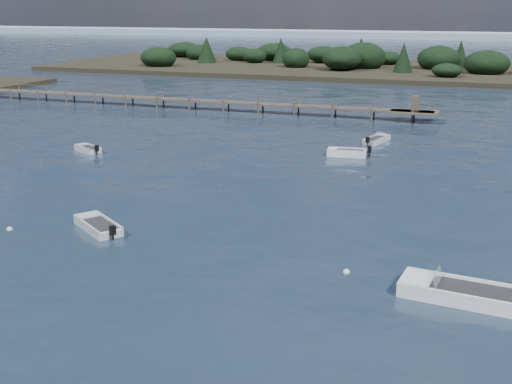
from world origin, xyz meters
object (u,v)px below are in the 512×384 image
at_px(dinghy_extra_a, 377,141).
at_px(jetty, 192,100).
at_px(tender_far_white, 347,154).
at_px(dinghy_mid_white_a, 464,296).
at_px(tender_far_grey, 88,150).
at_px(dinghy_mid_grey, 98,227).

height_order(dinghy_extra_a, jetty, jetty).
xyz_separation_m(tender_far_white, dinghy_mid_white_a, (10.06, -24.51, 0.00)).
bearing_deg(jetty, dinghy_extra_a, -27.02).
bearing_deg(tender_far_grey, dinghy_extra_a, 28.38).
bearing_deg(jetty, tender_far_white, -39.40).
bearing_deg(dinghy_mid_grey, dinghy_mid_white_a, -7.07).
relative_size(tender_far_white, dinghy_mid_white_a, 0.62).
height_order(tender_far_grey, dinghy_mid_grey, dinghy_mid_grey).
height_order(dinghy_extra_a, dinghy_mid_white_a, dinghy_mid_white_a).
bearing_deg(dinghy_mid_white_a, dinghy_mid_grey, 172.93).
height_order(tender_far_white, dinghy_mid_grey, tender_far_white).
distance_m(tender_far_white, jetty, 29.04).
xyz_separation_m(dinghy_mid_grey, jetty, (-13.32, 40.55, 0.85)).
height_order(dinghy_mid_grey, dinghy_mid_white_a, dinghy_mid_white_a).
bearing_deg(dinghy_extra_a, dinghy_mid_white_a, -74.21).
xyz_separation_m(dinghy_extra_a, tender_far_grey, (-22.13, -11.96, -0.00)).
bearing_deg(tender_far_white, tender_far_grey, -164.76).
distance_m(dinghy_extra_a, tender_far_grey, 25.15).
xyz_separation_m(dinghy_mid_grey, dinghy_mid_white_a, (19.17, -2.38, 0.04)).
relative_size(dinghy_mid_white_a, jetty, 0.09).
height_order(tender_far_grey, dinghy_mid_white_a, dinghy_mid_white_a).
xyz_separation_m(dinghy_extra_a, jetty, (-23.79, 12.13, 0.84)).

